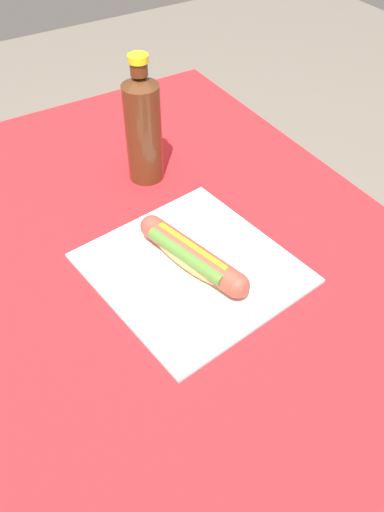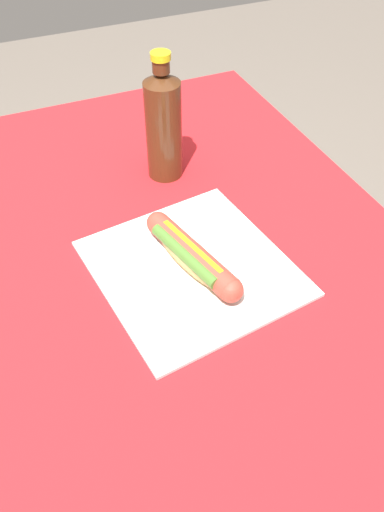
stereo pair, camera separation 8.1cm
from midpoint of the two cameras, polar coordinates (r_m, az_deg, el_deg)
ground_plane at (r=1.52m, az=-0.76°, el=-20.86°), size 6.00×6.00×0.00m
dining_table at (r=0.98m, az=-1.10°, el=-5.48°), size 1.09×0.84×0.78m
paper_wrapper at (r=0.83m, az=2.79°, el=-1.46°), size 0.34×0.33×0.01m
hot_dog at (r=0.81m, az=2.81°, el=-0.08°), size 0.22×0.09×0.05m
soda_bottle at (r=0.97m, az=-0.72°, el=14.26°), size 0.07×0.07×0.24m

